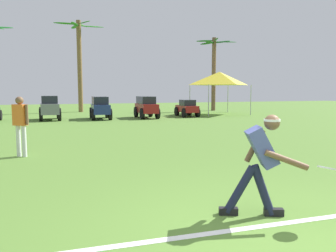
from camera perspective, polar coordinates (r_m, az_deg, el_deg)
ground_plane at (r=4.23m, az=18.32°, el=-18.05°), size 80.00×80.00×0.00m
field_line_paint at (r=4.48m, az=15.63°, el=-16.51°), size 23.19×0.85×0.01m
frisbee_thrower at (r=4.63m, az=15.81°, el=-5.58°), size 1.01×0.71×1.40m
frisbee_in_flight at (r=4.70m, az=26.04°, el=-6.61°), size 0.32×0.32×0.09m
teammate_near_sideline at (r=9.24m, az=-24.31°, el=0.85°), size 0.44×0.36×1.56m
parked_car_slot_b at (r=20.26m, az=-19.91°, el=3.11°), size 1.24×2.38×1.40m
parked_car_slot_c at (r=20.12m, az=-11.73°, el=3.27°), size 1.21×2.43×1.34m
parked_car_slot_d at (r=20.54m, az=-3.81°, el=3.44°), size 1.17×2.41×1.34m
parked_car_slot_e at (r=21.60m, az=3.32°, el=3.17°), size 1.16×2.23×1.10m
palm_tree_right_of_centre at (r=27.16m, az=-15.14°, el=11.08°), size 3.85×3.00×7.14m
palm_tree_far_right at (r=28.24m, az=8.00°, el=10.16°), size 3.42×3.48×6.09m
event_tent at (r=24.04m, az=8.94°, el=8.18°), size 3.39×3.39×3.04m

